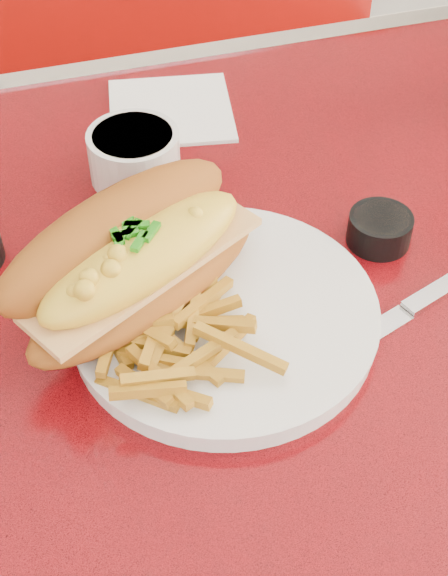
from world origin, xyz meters
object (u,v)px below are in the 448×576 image
object	(u,v)px
mac_hoagie	(134,258)
gravy_ramekin	(134,154)
booth_bench_far	(100,185)
diner_table	(227,433)
dinner_plate	(224,315)
sauce_cup_right	(380,228)
knife	(397,317)
fork	(144,329)

from	to	relation	value
mac_hoagie	gravy_ramekin	xyz separation A→B (m)	(0.04, 0.17, -0.03)
booth_bench_far	mac_hoagie	world-z (taller)	booth_bench_far
diner_table	gravy_ramekin	distance (m)	0.27
dinner_plate	gravy_ramekin	world-z (taller)	gravy_ramekin
diner_table	sauce_cup_right	size ratio (longest dim) A/B	17.48
mac_hoagie	gravy_ramekin	distance (m)	0.18
mac_hoagie	dinner_plate	bearing A→B (deg)	-57.83
booth_bench_far	knife	xyz separation A→B (m)	(0.13, -0.85, 0.49)
diner_table	booth_bench_far	distance (m)	0.87
fork	sauce_cup_right	distance (m)	0.23
dinner_plate	gravy_ramekin	distance (m)	0.21
gravy_ramekin	sauce_cup_right	distance (m)	0.23
dinner_plate	knife	size ratio (longest dim) A/B	1.38
dinner_plate	fork	bearing A→B (deg)	-178.23
sauce_cup_right	booth_bench_far	bearing A→B (deg)	101.19
mac_hoagie	fork	distance (m)	0.05
diner_table	gravy_ramekin	xyz separation A→B (m)	(-0.03, 0.20, 0.19)
diner_table	knife	bearing A→B (deg)	-18.05
dinner_plate	mac_hoagie	world-z (taller)	mac_hoagie
gravy_ramekin	knife	distance (m)	0.29
booth_bench_far	knife	size ratio (longest dim) A/B	5.58
mac_hoagie	sauce_cup_right	bearing A→B (deg)	-23.44
gravy_ramekin	sauce_cup_right	bearing A→B (deg)	-39.98
booth_bench_far	dinner_plate	xyz separation A→B (m)	(-0.00, -0.82, 0.49)
diner_table	dinner_plate	bearing A→B (deg)	-130.13
booth_bench_far	knife	world-z (taller)	booth_bench_far
dinner_plate	mac_hoagie	distance (m)	0.08
dinner_plate	mac_hoagie	xyz separation A→B (m)	(-0.06, 0.03, 0.05)
gravy_ramekin	knife	world-z (taller)	gravy_ramekin
diner_table	mac_hoagie	world-z (taller)	mac_hoagie
fork	knife	size ratio (longest dim) A/B	0.62
mac_hoagie	knife	world-z (taller)	mac_hoagie
mac_hoagie	gravy_ramekin	size ratio (longest dim) A/B	2.34
dinner_plate	diner_table	bearing A→B (deg)	49.87
booth_bench_far	mac_hoagie	bearing A→B (deg)	-94.68
booth_bench_far	fork	distance (m)	0.96
booth_bench_far	sauce_cup_right	size ratio (longest dim) A/B	17.06
diner_table	mac_hoagie	xyz separation A→B (m)	(-0.06, 0.03, 0.22)
dinner_plate	sauce_cup_right	xyz separation A→B (m)	(0.16, 0.05, 0.01)
mac_hoagie	sauce_cup_right	size ratio (longest dim) A/B	3.42
diner_table	mac_hoagie	distance (m)	0.23
dinner_plate	knife	distance (m)	0.14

